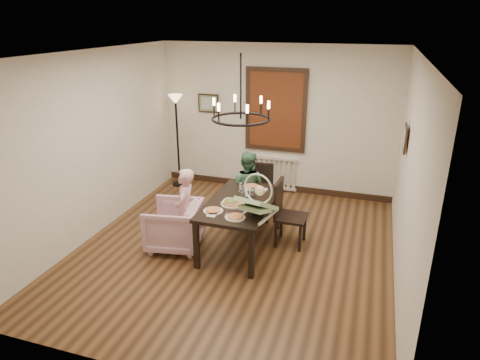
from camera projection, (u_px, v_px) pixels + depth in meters
The scene contains 17 objects.
room_shell at pixel (242, 152), 6.18m from camera, with size 4.51×5.00×2.81m.
dining_table at pixel (241, 206), 6.19m from camera, with size 0.91×1.60×0.75m.
chair_far at pixel (259, 192), 7.19m from camera, with size 0.41×0.41×0.93m, color black, non-canonical shape.
chair_right at pixel (291, 214), 6.33m from camera, with size 0.44×0.44×1.01m, color black, non-canonical shape.
armchair at pixel (174, 226), 6.30m from camera, with size 0.75×0.77×0.70m, color #D4A2B7.
elderly_woman at pixel (185, 217), 6.19m from camera, with size 0.38×0.25×1.04m, color #E7A3A7.
seated_man at pixel (247, 194), 7.02m from camera, with size 0.50×0.39×1.02m, color #427052.
baby_bouncer at pixel (257, 202), 5.63m from camera, with size 0.44×0.61×0.40m, color #ADDB97, non-canonical shape.
salad_bowl at pixel (231, 202), 6.04m from camera, with size 0.28×0.28×0.07m, color white.
pizza_platter at pixel (233, 203), 6.04m from camera, with size 0.34×0.34×0.04m, color tan.
drinking_glass at pixel (242, 192), 6.30m from camera, with size 0.07×0.07×0.14m, color silver.
window_blinds at pixel (276, 110), 7.96m from camera, with size 1.00×0.03×1.40m, color brown.
radiator at pixel (274, 173), 8.43m from camera, with size 0.92×0.12×0.62m, color silver, non-canonical shape.
picture_back at pixel (208, 103), 8.34m from camera, with size 0.42×0.03×0.36m, color black.
picture_right at pixel (405, 138), 5.93m from camera, with size 0.42×0.03×0.36m, color black.
floor_lamp at pixel (178, 142), 8.48m from camera, with size 0.30×0.30×1.80m, color black, non-canonical shape.
chandelier at pixel (241, 119), 5.72m from camera, with size 0.80×0.80×0.04m, color black.
Camera 1 is at (1.78, -5.27, 3.23)m, focal length 32.00 mm.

